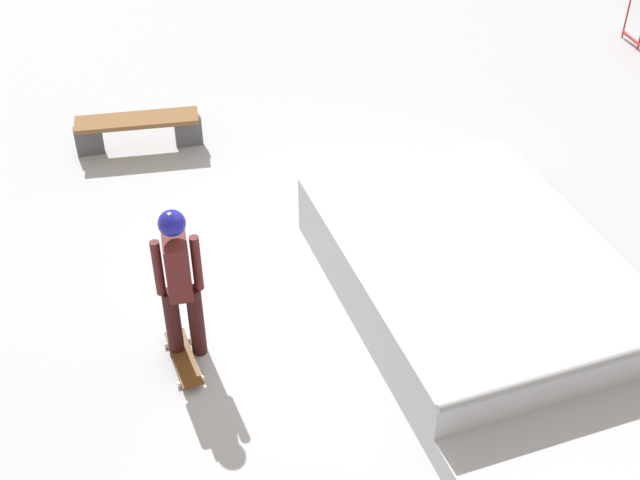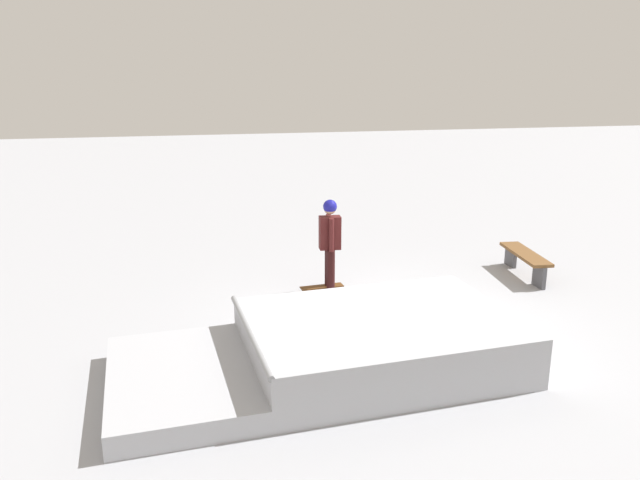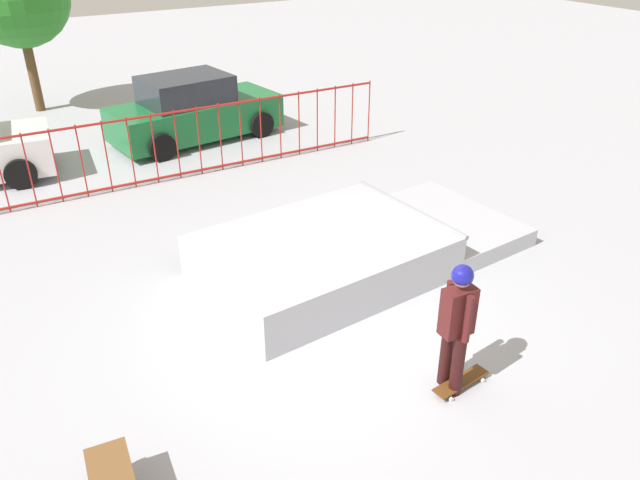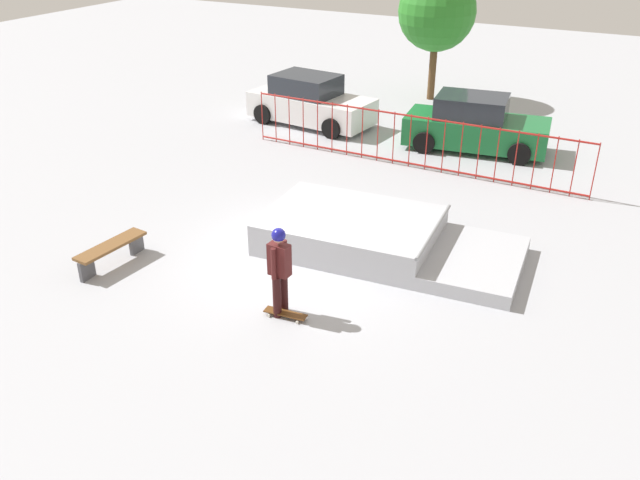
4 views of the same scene
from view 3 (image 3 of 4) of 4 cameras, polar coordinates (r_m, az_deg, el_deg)
ground_plane at (r=8.67m, az=1.33°, el=-8.21°), size 60.00×60.00×0.00m
skate_ramp at (r=9.91m, az=2.44°, el=-0.95°), size 5.59×3.01×0.74m
skater at (r=7.30m, az=12.49°, el=-7.16°), size 0.39×0.44×1.73m
skateboard at (r=7.91m, az=12.84°, el=-12.59°), size 0.82×0.32×0.09m
perimeter_fence at (r=13.44m, az=-13.01°, el=8.58°), size 9.67×0.19×1.50m
parked_car_green at (r=15.83m, az=-11.56°, el=11.57°), size 4.28×2.33×1.60m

